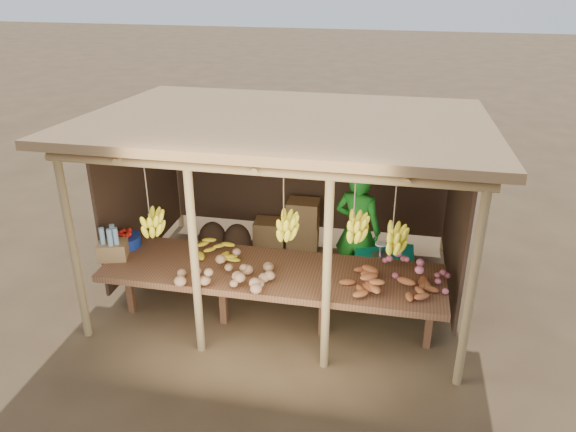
# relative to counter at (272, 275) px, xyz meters

# --- Properties ---
(ground) EXTENTS (60.00, 60.00, 0.00)m
(ground) POSITION_rel_counter_xyz_m (-0.00, 0.95, -0.74)
(ground) COLOR brown
(ground) RESTS_ON ground
(stall_structure) EXTENTS (4.70, 3.50, 2.43)m
(stall_structure) POSITION_rel_counter_xyz_m (0.01, 0.82, 1.16)
(stall_structure) COLOR #A38354
(stall_structure) RESTS_ON ground
(counter) EXTENTS (3.90, 1.05, 0.80)m
(counter) POSITION_rel_counter_xyz_m (0.00, 0.00, 0.00)
(counter) COLOR brown
(counter) RESTS_ON ground
(potato_heap) EXTENTS (1.26, 1.00, 0.37)m
(potato_heap) POSITION_rel_counter_xyz_m (-0.43, -0.25, 0.25)
(potato_heap) COLOR #A17653
(potato_heap) RESTS_ON counter
(sweet_potato_heap) EXTENTS (0.91, 0.54, 0.35)m
(sweet_potato_heap) POSITION_rel_counter_xyz_m (1.33, -0.15, 0.24)
(sweet_potato_heap) COLOR #9E5128
(sweet_potato_heap) RESTS_ON counter
(onion_heap) EXTENTS (0.93, 0.63, 0.36)m
(onion_heap) POSITION_rel_counter_xyz_m (1.53, 0.10, 0.24)
(onion_heap) COLOR #CC6374
(onion_heap) RESTS_ON counter
(banana_pile) EXTENTS (0.56, 0.36, 0.34)m
(banana_pile) POSITION_rel_counter_xyz_m (-0.72, 0.19, 0.23)
(banana_pile) COLOR yellow
(banana_pile) RESTS_ON counter
(tomato_basin) EXTENTS (0.37, 0.37, 0.19)m
(tomato_basin) POSITION_rel_counter_xyz_m (-1.90, 0.23, 0.14)
(tomato_basin) COLOR navy
(tomato_basin) RESTS_ON counter
(bottle_box) EXTENTS (0.39, 0.34, 0.41)m
(bottle_box) POSITION_rel_counter_xyz_m (-1.90, -0.09, 0.22)
(bottle_box) COLOR #9E7646
(bottle_box) RESTS_ON counter
(vendor) EXTENTS (0.71, 0.56, 1.69)m
(vendor) POSITION_rel_counter_xyz_m (0.88, 1.14, 0.11)
(vendor) COLOR #1B7C1E
(vendor) RESTS_ON ground
(tarp_crate) EXTENTS (0.74, 0.64, 0.87)m
(tarp_crate) POSITION_rel_counter_xyz_m (1.24, 0.89, -0.38)
(tarp_crate) COLOR brown
(tarp_crate) RESTS_ON ground
(carton_stack) EXTENTS (1.00, 0.39, 0.75)m
(carton_stack) POSITION_rel_counter_xyz_m (-0.17, 2.12, -0.41)
(carton_stack) COLOR #9E7646
(carton_stack) RESTS_ON ground
(burlap_sacks) EXTENTS (0.80, 0.42, 0.57)m
(burlap_sacks) POSITION_rel_counter_xyz_m (-1.11, 1.70, -0.49)
(burlap_sacks) COLOR #452F20
(burlap_sacks) RESTS_ON ground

